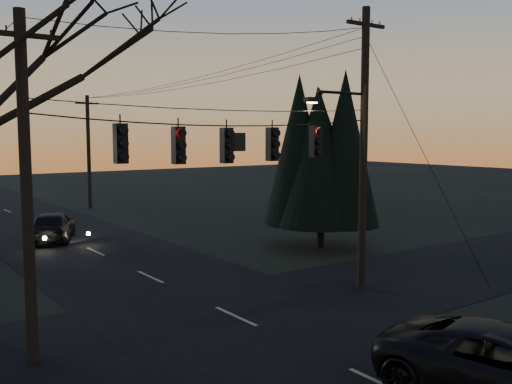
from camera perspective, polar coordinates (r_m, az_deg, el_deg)
main_road at (r=26.57m, az=-14.25°, el=-6.53°), size 8.00×120.00×0.02m
cross_road at (r=17.95m, az=-2.05°, el=-12.34°), size 60.00×7.00×0.02m
utility_pole_right at (r=21.38m, az=10.45°, el=-9.48°), size 5.00×0.30×10.00m
utility_pole_left at (r=15.63m, az=-21.37°, el=-15.58°), size 1.80×0.30×8.50m
utility_pole_far_r at (r=45.11m, az=-16.24°, el=-1.57°), size 1.80×0.30×8.50m
span_signal_assembly at (r=16.93m, az=-2.80°, el=4.85°), size 11.50×0.44×1.50m
evergreen_right at (r=28.08m, az=6.56°, el=3.30°), size 4.64×4.64×7.60m
sedan_oncoming_a at (r=31.77m, az=-19.66°, el=-3.23°), size 3.69×5.07×1.60m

